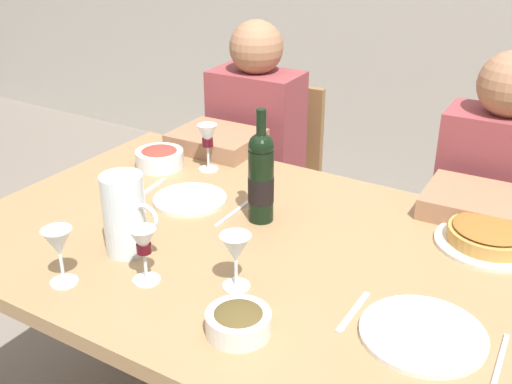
# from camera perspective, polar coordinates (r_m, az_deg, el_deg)

# --- Properties ---
(dining_table) EXTENTS (1.50, 1.00, 0.76)m
(dining_table) POSITION_cam_1_polar(r_m,az_deg,el_deg) (1.65, -0.70, -7.30)
(dining_table) COLOR #9E7A51
(dining_table) RESTS_ON ground
(wine_bottle) EXTENTS (0.07, 0.07, 0.32)m
(wine_bottle) POSITION_cam_1_polar(r_m,az_deg,el_deg) (1.65, 0.46, 1.39)
(wine_bottle) COLOR black
(wine_bottle) RESTS_ON dining_table
(water_pitcher) EXTENTS (0.16, 0.10, 0.21)m
(water_pitcher) POSITION_cam_1_polar(r_m,az_deg,el_deg) (1.55, -11.88, -2.42)
(water_pitcher) COLOR silver
(water_pitcher) RESTS_ON dining_table
(baked_tart) EXTENTS (0.27, 0.27, 0.06)m
(baked_tart) POSITION_cam_1_polar(r_m,az_deg,el_deg) (1.68, 20.66, -3.73)
(baked_tart) COLOR silver
(baked_tart) RESTS_ON dining_table
(salad_bowl) EXTENTS (0.16, 0.16, 0.07)m
(salad_bowl) POSITION_cam_1_polar(r_m,az_deg,el_deg) (2.05, -8.82, 3.18)
(salad_bowl) COLOR silver
(salad_bowl) RESTS_ON dining_table
(olive_bowl) EXTENTS (0.13, 0.13, 0.06)m
(olive_bowl) POSITION_cam_1_polar(r_m,az_deg,el_deg) (1.28, -1.62, -11.69)
(olive_bowl) COLOR white
(olive_bowl) RESTS_ON dining_table
(wine_glass_left_diner) EXTENTS (0.07, 0.07, 0.13)m
(wine_glass_left_diner) POSITION_cam_1_polar(r_m,az_deg,el_deg) (1.38, -1.87, -5.36)
(wine_glass_left_diner) COLOR silver
(wine_glass_left_diner) RESTS_ON dining_table
(wine_glass_right_diner) EXTENTS (0.07, 0.07, 0.14)m
(wine_glass_right_diner) POSITION_cam_1_polar(r_m,az_deg,el_deg) (1.46, -17.64, -4.62)
(wine_glass_right_diner) COLOR silver
(wine_glass_right_diner) RESTS_ON dining_table
(wine_glass_centre) EXTENTS (0.06, 0.06, 0.15)m
(wine_glass_centre) POSITION_cam_1_polar(r_m,az_deg,el_deg) (1.98, -4.46, 4.92)
(wine_glass_centre) COLOR silver
(wine_glass_centre) RESTS_ON dining_table
(wine_glass_spare) EXTENTS (0.06, 0.06, 0.14)m
(wine_glass_spare) POSITION_cam_1_polar(r_m,az_deg,el_deg) (1.42, -10.25, -4.76)
(wine_glass_spare) COLOR silver
(wine_glass_spare) RESTS_ON dining_table
(dinner_plate_left_setting) EXTENTS (0.25, 0.25, 0.01)m
(dinner_plate_left_setting) POSITION_cam_1_polar(r_m,az_deg,el_deg) (1.32, 15.02, -12.45)
(dinner_plate_left_setting) COLOR white
(dinner_plate_left_setting) RESTS_ON dining_table
(dinner_plate_right_setting) EXTENTS (0.21, 0.21, 0.01)m
(dinner_plate_right_setting) POSITION_cam_1_polar(r_m,az_deg,el_deg) (1.81, -6.06, -0.68)
(dinner_plate_right_setting) COLOR silver
(dinner_plate_right_setting) RESTS_ON dining_table
(fork_left_setting) EXTENTS (0.02, 0.16, 0.00)m
(fork_left_setting) POSITION_cam_1_polar(r_m,az_deg,el_deg) (1.36, 8.92, -10.79)
(fork_left_setting) COLOR silver
(fork_left_setting) RESTS_ON dining_table
(knife_left_setting) EXTENTS (0.02, 0.18, 0.00)m
(knife_left_setting) POSITION_cam_1_polar(r_m,az_deg,el_deg) (1.31, 21.43, -14.27)
(knife_left_setting) COLOR silver
(knife_left_setting) RESTS_ON dining_table
(knife_right_setting) EXTENTS (0.01, 0.18, 0.00)m
(knife_right_setting) POSITION_cam_1_polar(r_m,az_deg,el_deg) (1.73, -2.10, -1.94)
(knife_right_setting) COLOR silver
(knife_right_setting) RESTS_ON dining_table
(spoon_right_setting) EXTENTS (0.03, 0.16, 0.00)m
(spoon_right_setting) POSITION_cam_1_polar(r_m,az_deg,el_deg) (1.90, -9.66, 0.27)
(spoon_right_setting) COLOR silver
(spoon_right_setting) RESTS_ON dining_table
(chair_left) EXTENTS (0.41, 0.41, 0.87)m
(chair_left) POSITION_cam_1_polar(r_m,az_deg,el_deg) (2.61, 1.36, 1.45)
(chair_left) COLOR olive
(chair_left) RESTS_ON ground
(diner_left) EXTENTS (0.35, 0.51, 1.16)m
(diner_left) POSITION_cam_1_polar(r_m,az_deg,el_deg) (2.38, -1.34, 2.07)
(diner_left) COLOR #8E3D42
(diner_left) RESTS_ON ground
(chair_right) EXTENTS (0.42, 0.42, 0.87)m
(chair_right) POSITION_cam_1_polar(r_m,az_deg,el_deg) (2.32, 20.58, -3.64)
(chair_right) COLOR olive
(chair_right) RESTS_ON ground
(diner_right) EXTENTS (0.35, 0.51, 1.16)m
(diner_right) POSITION_cam_1_polar(r_m,az_deg,el_deg) (2.05, 19.87, -3.57)
(diner_right) COLOR #8E3D42
(diner_right) RESTS_ON ground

